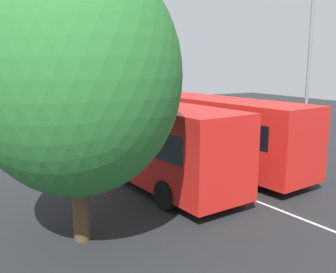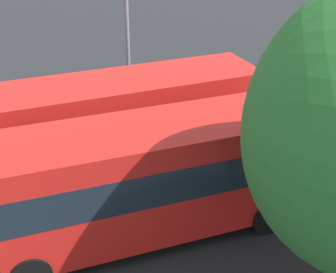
# 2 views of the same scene
# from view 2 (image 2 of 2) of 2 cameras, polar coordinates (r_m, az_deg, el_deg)

# --- Properties ---
(ground_plane) EXTENTS (69.07, 69.07, 0.00)m
(ground_plane) POSITION_cam_2_polar(r_m,az_deg,el_deg) (15.65, -3.38, -6.59)
(ground_plane) COLOR #232628
(bus_far_left) EXTENTS (10.23, 3.61, 3.23)m
(bus_far_left) POSITION_cam_2_polar(r_m,az_deg,el_deg) (16.08, -6.75, 1.50)
(bus_far_left) COLOR red
(bus_far_left) RESTS_ON ground
(bus_center_left) EXTENTS (10.19, 3.34, 3.23)m
(bus_center_left) POSITION_cam_2_polar(r_m,az_deg,el_deg) (13.02, -3.02, -4.83)
(bus_center_left) COLOR red
(bus_center_left) RESTS_ON ground
(lane_stripe_outer_left) EXTENTS (14.05, 1.31, 0.01)m
(lane_stripe_outer_left) POSITION_cam_2_polar(r_m,az_deg,el_deg) (15.65, -3.38, -6.58)
(lane_stripe_outer_left) COLOR silver
(lane_stripe_outer_left) RESTS_ON ground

